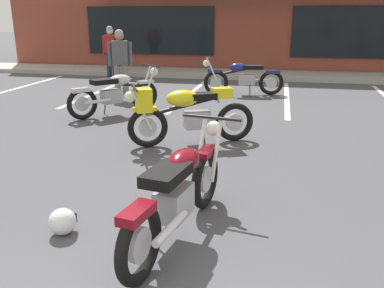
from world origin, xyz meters
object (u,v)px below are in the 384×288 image
(motorcycle_blue_standard, at_px, (185,113))
(helmet_on_pavement, at_px, (63,221))
(person_near_building, at_px, (120,59))
(motorcycle_foreground_classic, at_px, (179,191))
(motorcycle_black_cruiser, at_px, (243,77))
(motorcycle_red_sportbike, at_px, (116,93))
(person_in_shorts_foreground, at_px, (111,49))

(motorcycle_blue_standard, relative_size, helmet_on_pavement, 7.51)
(motorcycle_blue_standard, distance_m, person_near_building, 4.37)
(motorcycle_foreground_classic, distance_m, motorcycle_black_cruiser, 7.40)
(motorcycle_foreground_classic, bearing_deg, motorcycle_red_sportbike, 118.24)
(motorcycle_red_sportbike, distance_m, person_in_shorts_foreground, 5.19)
(motorcycle_foreground_classic, relative_size, motorcycle_black_cruiser, 1.00)
(motorcycle_foreground_classic, bearing_deg, person_near_building, 115.43)
(motorcycle_foreground_classic, xyz_separation_m, motorcycle_black_cruiser, (-0.09, 7.40, 0.00))
(motorcycle_black_cruiser, bearing_deg, person_in_shorts_foreground, 156.17)
(motorcycle_foreground_classic, height_order, person_in_shorts_foreground, person_in_shorts_foreground)
(motorcycle_foreground_classic, distance_m, motorcycle_blue_standard, 2.92)
(motorcycle_black_cruiser, height_order, person_in_shorts_foreground, person_in_shorts_foreground)
(person_in_shorts_foreground, bearing_deg, helmet_on_pavement, -70.25)
(motorcycle_foreground_classic, distance_m, person_near_building, 7.14)
(motorcycle_foreground_classic, relative_size, person_near_building, 1.25)
(motorcycle_blue_standard, bearing_deg, motorcycle_red_sportbike, 137.12)
(motorcycle_red_sportbike, height_order, motorcycle_black_cruiser, same)
(helmet_on_pavement, bearing_deg, motorcycle_black_cruiser, 82.42)
(person_near_building, bearing_deg, motorcycle_foreground_classic, -64.57)
(person_in_shorts_foreground, bearing_deg, motorcycle_blue_standard, -58.80)
(person_in_shorts_foreground, xyz_separation_m, person_near_building, (1.46, -2.92, 0.00))
(motorcycle_red_sportbike, height_order, motorcycle_blue_standard, same)
(motorcycle_blue_standard, bearing_deg, motorcycle_black_cruiser, 83.71)
(helmet_on_pavement, bearing_deg, person_in_shorts_foreground, 109.75)
(motorcycle_black_cruiser, height_order, motorcycle_blue_standard, same)
(motorcycle_foreground_classic, height_order, person_near_building, person_near_building)
(motorcycle_foreground_classic, relative_size, motorcycle_red_sportbike, 1.21)
(motorcycle_red_sportbike, xyz_separation_m, motorcycle_blue_standard, (1.89, -1.75, 0.07))
(person_near_building, bearing_deg, motorcycle_red_sportbike, -72.30)
(motorcycle_red_sportbike, xyz_separation_m, helmet_on_pavement, (1.38, -4.80, -0.33))
(motorcycle_black_cruiser, xyz_separation_m, motorcycle_blue_standard, (-0.50, -4.53, 0.07))
(motorcycle_red_sportbike, relative_size, person_in_shorts_foreground, 1.04)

